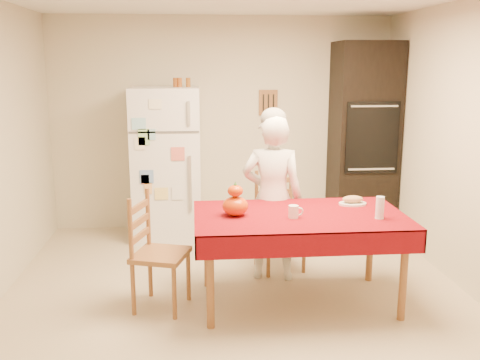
{
  "coord_description": "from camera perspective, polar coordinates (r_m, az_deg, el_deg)",
  "views": [
    {
      "loc": [
        -0.35,
        -4.1,
        1.95
      ],
      "look_at": [
        0.03,
        0.2,
        1.01
      ],
      "focal_mm": 40.0,
      "sensor_mm": 36.0,
      "label": 1
    }
  ],
  "objects": [
    {
      "name": "floor",
      "position": [
        4.55,
        -0.21,
        -13.07
      ],
      "size": [
        4.5,
        4.5,
        0.0
      ],
      "primitive_type": "plane",
      "color": "#C2AF8C",
      "rests_on": "ground"
    },
    {
      "name": "room_shell",
      "position": [
        4.13,
        -0.22,
        7.73
      ],
      "size": [
        4.02,
        4.52,
        2.51
      ],
      "color": "beige",
      "rests_on": "ground"
    },
    {
      "name": "refrigerator",
      "position": [
        6.09,
        -7.82,
        1.76
      ],
      "size": [
        0.75,
        0.74,
        1.7
      ],
      "color": "white",
      "rests_on": "floor"
    },
    {
      "name": "oven_cabinet",
      "position": [
        6.4,
        13.03,
        4.34
      ],
      "size": [
        0.7,
        0.62,
        2.2
      ],
      "color": "black",
      "rests_on": "floor"
    },
    {
      "name": "dining_table",
      "position": [
        4.37,
        6.34,
        -4.5
      ],
      "size": [
        1.7,
        1.0,
        0.76
      ],
      "color": "brown",
      "rests_on": "floor"
    },
    {
      "name": "chair_far",
      "position": [
        5.18,
        4.03,
        -3.91
      ],
      "size": [
        0.5,
        0.48,
        0.95
      ],
      "rotation": [
        0.0,
        0.0,
        0.22
      ],
      "color": "brown",
      "rests_on": "floor"
    },
    {
      "name": "chair_left",
      "position": [
        4.38,
        -9.27,
        -7.12
      ],
      "size": [
        0.51,
        0.52,
        0.95
      ],
      "rotation": [
        0.0,
        0.0,
        1.27
      ],
      "color": "brown",
      "rests_on": "floor"
    },
    {
      "name": "seated_woman",
      "position": [
        4.85,
        3.48,
        -1.96
      ],
      "size": [
        0.61,
        0.46,
        1.52
      ],
      "primitive_type": "imported",
      "rotation": [
        0.0,
        0.0,
        2.95
      ],
      "color": "white",
      "rests_on": "floor"
    },
    {
      "name": "coffee_mug",
      "position": [
        4.23,
        5.72,
        -3.38
      ],
      "size": [
        0.08,
        0.08,
        0.1
      ],
      "primitive_type": "cylinder",
      "color": "white",
      "rests_on": "dining_table"
    },
    {
      "name": "pumpkin_lower",
      "position": [
        4.27,
        -0.5,
        -2.79
      ],
      "size": [
        0.21,
        0.21,
        0.16
      ],
      "primitive_type": "ellipsoid",
      "color": "#C94104",
      "rests_on": "dining_table"
    },
    {
      "name": "pumpkin_upper",
      "position": [
        4.24,
        -0.5,
        -1.17
      ],
      "size": [
        0.12,
        0.12,
        0.09
      ],
      "primitive_type": "ellipsoid",
      "color": "#C43904",
      "rests_on": "pumpkin_lower"
    },
    {
      "name": "wine_glass",
      "position": [
        4.32,
        14.69,
        -2.87
      ],
      "size": [
        0.07,
        0.07,
        0.18
      ],
      "primitive_type": "cylinder",
      "color": "white",
      "rests_on": "dining_table"
    },
    {
      "name": "bread_plate",
      "position": [
        4.71,
        11.92,
        -2.49
      ],
      "size": [
        0.24,
        0.24,
        0.02
      ],
      "primitive_type": "cylinder",
      "color": "silver",
      "rests_on": "dining_table"
    },
    {
      "name": "bread_loaf",
      "position": [
        4.7,
        11.94,
        -2.01
      ],
      "size": [
        0.18,
        0.1,
        0.06
      ],
      "primitive_type": "ellipsoid",
      "color": "#A1844F",
      "rests_on": "bread_plate"
    },
    {
      "name": "spice_jar_left",
      "position": [
        6.04,
        -6.91,
        10.3
      ],
      "size": [
        0.05,
        0.05,
        0.1
      ],
      "primitive_type": "cylinder",
      "color": "brown",
      "rests_on": "refrigerator"
    },
    {
      "name": "spice_jar_mid",
      "position": [
        6.04,
        -6.44,
        10.31
      ],
      "size": [
        0.05,
        0.05,
        0.1
      ],
      "primitive_type": "cylinder",
      "color": "#9A4F1C",
      "rests_on": "refrigerator"
    },
    {
      "name": "spice_jar_right",
      "position": [
        6.03,
        -5.55,
        10.33
      ],
      "size": [
        0.05,
        0.05,
        0.1
      ],
      "primitive_type": "cylinder",
      "color": "brown",
      "rests_on": "refrigerator"
    }
  ]
}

